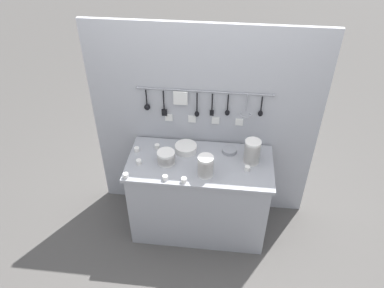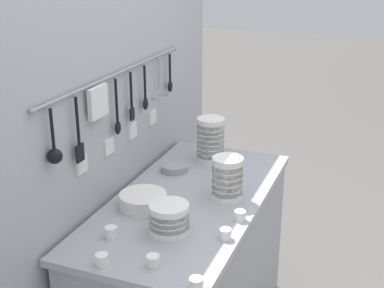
{
  "view_description": "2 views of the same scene",
  "coord_description": "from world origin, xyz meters",
  "px_view_note": "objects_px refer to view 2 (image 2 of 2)",
  "views": [
    {
      "loc": [
        0.22,
        -2.54,
        3.01
      ],
      "look_at": [
        -0.07,
        -0.02,
        1.06
      ],
      "focal_mm": 35.0,
      "sensor_mm": 36.0,
      "label": 1
    },
    {
      "loc": [
        -1.98,
        -0.79,
        1.91
      ],
      "look_at": [
        -0.01,
        -0.02,
        1.11
      ],
      "focal_mm": 50.0,
      "sensor_mm": 36.0,
      "label": 2
    }
  ],
  "objects_px": {
    "bowl_stack_wide_centre": "(169,218)",
    "cup_back_left": "(153,261)",
    "steel_mixing_bowl": "(175,168)",
    "cup_by_caddy": "(111,232)",
    "bowl_stack_tall_left": "(227,178)",
    "cup_beside_plates": "(225,234)",
    "cup_edge_near": "(196,284)",
    "bowl_stack_short_front": "(211,139)",
    "plate_stack": "(143,200)",
    "cup_front_right": "(102,260)",
    "cup_front_left": "(230,162)",
    "cup_centre": "(240,216)"
  },
  "relations": [
    {
      "from": "plate_stack",
      "to": "cup_front_left",
      "type": "distance_m",
      "value": 0.6
    },
    {
      "from": "steel_mixing_bowl",
      "to": "cup_front_left",
      "type": "distance_m",
      "value": 0.29
    },
    {
      "from": "bowl_stack_short_front",
      "to": "cup_by_caddy",
      "type": "distance_m",
      "value": 0.88
    },
    {
      "from": "bowl_stack_short_front",
      "to": "cup_front_left",
      "type": "distance_m",
      "value": 0.16
    },
    {
      "from": "steel_mixing_bowl",
      "to": "cup_beside_plates",
      "type": "bearing_deg",
      "value": -140.41
    },
    {
      "from": "bowl_stack_short_front",
      "to": "steel_mixing_bowl",
      "type": "height_order",
      "value": "bowl_stack_short_front"
    },
    {
      "from": "bowl_stack_wide_centre",
      "to": "cup_front_right",
      "type": "bearing_deg",
      "value": 156.8
    },
    {
      "from": "cup_front_left",
      "to": "cup_front_right",
      "type": "distance_m",
      "value": 1.03
    },
    {
      "from": "bowl_stack_tall_left",
      "to": "steel_mixing_bowl",
      "type": "distance_m",
      "value": 0.4
    },
    {
      "from": "cup_front_right",
      "to": "cup_centre",
      "type": "relative_size",
      "value": 1.0
    },
    {
      "from": "cup_front_left",
      "to": "cup_by_caddy",
      "type": "relative_size",
      "value": 1.0
    },
    {
      "from": "steel_mixing_bowl",
      "to": "cup_back_left",
      "type": "relative_size",
      "value": 2.83
    },
    {
      "from": "bowl_stack_tall_left",
      "to": "cup_back_left",
      "type": "relative_size",
      "value": 4.12
    },
    {
      "from": "bowl_stack_wide_centre",
      "to": "bowl_stack_short_front",
      "type": "relative_size",
      "value": 0.69
    },
    {
      "from": "bowl_stack_tall_left",
      "to": "steel_mixing_bowl",
      "type": "xyz_separation_m",
      "value": [
        0.2,
        0.34,
        -0.08
      ]
    },
    {
      "from": "cup_by_caddy",
      "to": "steel_mixing_bowl",
      "type": "bearing_deg",
      "value": 1.9
    },
    {
      "from": "cup_front_left",
      "to": "cup_edge_near",
      "type": "bearing_deg",
      "value": -168.55
    },
    {
      "from": "bowl_stack_short_front",
      "to": "cup_front_right",
      "type": "bearing_deg",
      "value": 178.3
    },
    {
      "from": "cup_beside_plates",
      "to": "cup_by_caddy",
      "type": "bearing_deg",
      "value": 109.69
    },
    {
      "from": "bowl_stack_tall_left",
      "to": "bowl_stack_wide_centre",
      "type": "bearing_deg",
      "value": 161.41
    },
    {
      "from": "bowl_stack_tall_left",
      "to": "cup_front_right",
      "type": "xyz_separation_m",
      "value": [
        -0.66,
        0.25,
        -0.08
      ]
    },
    {
      "from": "bowl_stack_wide_centre",
      "to": "bowl_stack_tall_left",
      "type": "relative_size",
      "value": 0.81
    },
    {
      "from": "cup_beside_plates",
      "to": "cup_front_left",
      "type": "bearing_deg",
      "value": 15.9
    },
    {
      "from": "bowl_stack_wide_centre",
      "to": "cup_back_left",
      "type": "distance_m",
      "value": 0.25
    },
    {
      "from": "steel_mixing_bowl",
      "to": "cup_by_caddy",
      "type": "height_order",
      "value": "cup_by_caddy"
    },
    {
      "from": "plate_stack",
      "to": "cup_back_left",
      "type": "bearing_deg",
      "value": -149.37
    },
    {
      "from": "cup_beside_plates",
      "to": "cup_front_right",
      "type": "bearing_deg",
      "value": 133.2
    },
    {
      "from": "bowl_stack_tall_left",
      "to": "steel_mixing_bowl",
      "type": "relative_size",
      "value": 1.46
    },
    {
      "from": "steel_mixing_bowl",
      "to": "cup_by_caddy",
      "type": "relative_size",
      "value": 2.83
    },
    {
      "from": "plate_stack",
      "to": "cup_front_right",
      "type": "relative_size",
      "value": 4.3
    },
    {
      "from": "bowl_stack_short_front",
      "to": "bowl_stack_tall_left",
      "type": "bearing_deg",
      "value": -150.97
    },
    {
      "from": "bowl_stack_tall_left",
      "to": "cup_front_right",
      "type": "distance_m",
      "value": 0.71
    },
    {
      "from": "bowl_stack_tall_left",
      "to": "cup_beside_plates",
      "type": "distance_m",
      "value": 0.35
    },
    {
      "from": "steel_mixing_bowl",
      "to": "bowl_stack_short_front",
      "type": "bearing_deg",
      "value": -31.19
    },
    {
      "from": "bowl_stack_wide_centre",
      "to": "cup_centre",
      "type": "relative_size",
      "value": 3.33
    },
    {
      "from": "cup_centre",
      "to": "cup_edge_near",
      "type": "xyz_separation_m",
      "value": [
        -0.5,
        0.0,
        0.0
      ]
    },
    {
      "from": "steel_mixing_bowl",
      "to": "cup_by_caddy",
      "type": "distance_m",
      "value": 0.67
    },
    {
      "from": "steel_mixing_bowl",
      "to": "cup_front_left",
      "type": "bearing_deg",
      "value": -55.81
    },
    {
      "from": "bowl_stack_short_front",
      "to": "cup_front_right",
      "type": "relative_size",
      "value": 4.85
    },
    {
      "from": "bowl_stack_wide_centre",
      "to": "plate_stack",
      "type": "xyz_separation_m",
      "value": [
        0.15,
        0.19,
        -0.03
      ]
    },
    {
      "from": "steel_mixing_bowl",
      "to": "cup_edge_near",
      "type": "xyz_separation_m",
      "value": [
        -0.86,
        -0.45,
        0.0
      ]
    },
    {
      "from": "cup_back_left",
      "to": "bowl_stack_wide_centre",
      "type": "bearing_deg",
      "value": 10.25
    },
    {
      "from": "bowl_stack_wide_centre",
      "to": "cup_beside_plates",
      "type": "bearing_deg",
      "value": -82.56
    },
    {
      "from": "bowl_stack_short_front",
      "to": "cup_beside_plates",
      "type": "relative_size",
      "value": 4.85
    },
    {
      "from": "bowl_stack_tall_left",
      "to": "cup_by_caddy",
      "type": "distance_m",
      "value": 0.58
    },
    {
      "from": "steel_mixing_bowl",
      "to": "cup_front_right",
      "type": "relative_size",
      "value": 2.83
    },
    {
      "from": "cup_beside_plates",
      "to": "bowl_stack_wide_centre",
      "type": "bearing_deg",
      "value": 97.44
    },
    {
      "from": "cup_back_left",
      "to": "cup_by_caddy",
      "type": "distance_m",
      "value": 0.27
    },
    {
      "from": "bowl_stack_tall_left",
      "to": "bowl_stack_short_front",
      "type": "height_order",
      "value": "bowl_stack_short_front"
    },
    {
      "from": "bowl_stack_tall_left",
      "to": "cup_beside_plates",
      "type": "bearing_deg",
      "value": -163.29
    }
  ]
}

